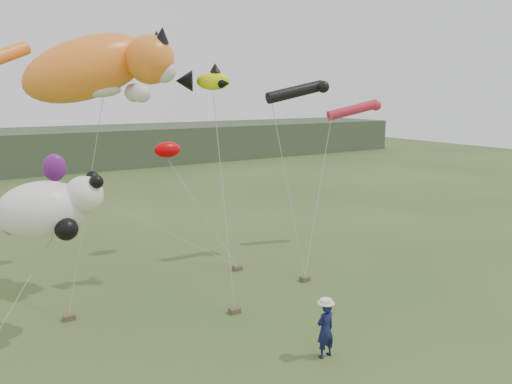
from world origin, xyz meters
TOP-DOWN VIEW (x-y plane):
  - ground at (0.00, 0.00)m, footprint 120.00×120.00m
  - headland at (-3.11, 44.69)m, footprint 90.00×13.00m
  - festival_attendant at (0.50, -0.65)m, footprint 0.65×0.44m
  - sandbag_anchors at (-1.66, 4.86)m, footprint 12.68×4.26m
  - cat_kite at (-3.17, 8.01)m, footprint 6.50×3.47m
  - fish_kite at (0.35, 6.81)m, footprint 2.31×1.53m
  - tube_kites at (7.45, 7.70)m, footprint 6.74×1.61m
  - panda_kite at (-5.88, 4.99)m, footprint 3.16×2.04m
  - misc_kites at (-1.98, 11.97)m, footprint 6.07×2.00m

SIDE VIEW (x-z plane):
  - ground at x=0.00m, z-range 0.00..0.00m
  - sandbag_anchors at x=-1.66m, z-range 0.00..0.19m
  - festival_attendant at x=0.50m, z-range 0.00..1.73m
  - headland at x=-3.11m, z-range -0.08..3.92m
  - panda_kite at x=-5.88m, z-range 3.25..5.22m
  - misc_kites at x=-1.98m, z-range 3.91..5.55m
  - tube_kites at x=7.45m, z-range 6.44..8.42m
  - fish_kite at x=0.35m, z-range 7.66..8.77m
  - cat_kite at x=-3.17m, z-range 6.86..10.49m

